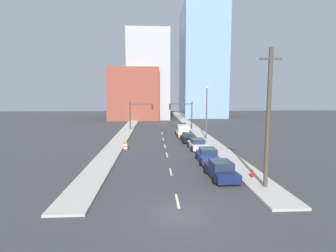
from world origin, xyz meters
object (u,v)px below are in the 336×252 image
(sedan_white, at_px, (197,144))
(sedan_navy, at_px, (221,170))
(sedan_black, at_px, (188,138))
(box_truck_tan, at_px, (183,131))
(sedan_blue, at_px, (208,156))
(sedan_gray, at_px, (182,127))
(traffic_barrel, at_px, (126,146))
(utility_pole_right_near, at_px, (268,119))
(street_lamp, at_px, (207,109))
(fire_hydrant, at_px, (252,174))
(traffic_signal_left, at_px, (137,112))
(traffic_signal_right, at_px, (185,111))

(sedan_white, bearing_deg, sedan_navy, -91.84)
(sedan_black, bearing_deg, box_truck_tan, 90.77)
(sedan_white, bearing_deg, sedan_blue, -92.03)
(sedan_gray, bearing_deg, traffic_barrel, -116.32)
(utility_pole_right_near, relative_size, sedan_navy, 2.23)
(street_lamp, relative_size, sedan_black, 1.98)
(traffic_barrel, relative_size, fire_hydrant, 1.14)
(traffic_signal_left, bearing_deg, sedan_navy, -74.04)
(sedan_white, xyz_separation_m, box_truck_tan, (-0.68, 10.91, 0.25))
(sedan_blue, bearing_deg, sedan_navy, -88.93)
(sedan_white, xyz_separation_m, sedan_gray, (-0.05, 17.60, 0.05))
(sedan_blue, distance_m, sedan_gray, 24.21)
(traffic_signal_left, bearing_deg, utility_pole_right_near, -71.11)
(traffic_barrel, relative_size, sedan_navy, 0.20)
(sedan_gray, bearing_deg, sedan_blue, -88.26)
(traffic_signal_left, bearing_deg, box_truck_tan, -45.37)
(traffic_signal_left, bearing_deg, street_lamp, -46.96)
(sedan_blue, bearing_deg, traffic_signal_left, 109.84)
(utility_pole_right_near, xyz_separation_m, sedan_white, (-2.69, 14.69, -4.70))
(sedan_white, bearing_deg, traffic_signal_right, 86.29)
(utility_pole_right_near, distance_m, street_lamp, 21.66)
(traffic_barrel, height_order, sedan_gray, sedan_gray)
(sedan_blue, bearing_deg, sedan_white, 90.65)
(street_lamp, height_order, fire_hydrant, street_lamp)
(sedan_blue, bearing_deg, sedan_gray, 90.91)
(sedan_blue, height_order, sedan_gray, sedan_gray)
(sedan_navy, bearing_deg, fire_hydrant, -12.78)
(street_lamp, relative_size, sedan_gray, 1.87)
(sedan_black, bearing_deg, traffic_barrel, -149.27)
(utility_pole_right_near, distance_m, sedan_navy, 6.03)
(fire_hydrant, height_order, sedan_white, sedan_white)
(traffic_signal_left, bearing_deg, traffic_signal_right, 0.00)
(sedan_blue, relative_size, sedan_white, 1.01)
(sedan_white, distance_m, sedan_gray, 17.60)
(traffic_barrel, distance_m, sedan_navy, 15.29)
(utility_pole_right_near, relative_size, sedan_blue, 2.29)
(sedan_navy, bearing_deg, sedan_black, 88.75)
(fire_hydrant, bearing_deg, sedan_white, 101.60)
(sedan_white, bearing_deg, traffic_signal_left, 113.03)
(street_lamp, xyz_separation_m, sedan_white, (-2.56, -6.96, -4.25))
(sedan_black, xyz_separation_m, sedan_gray, (0.51, 12.14, 0.05))
(fire_hydrant, xyz_separation_m, sedan_navy, (-2.55, 0.44, 0.26))
(traffic_signal_right, relative_size, sedan_black, 1.33)
(traffic_signal_right, relative_size, sedan_navy, 1.21)
(traffic_signal_right, bearing_deg, sedan_white, -91.86)
(utility_pole_right_near, relative_size, box_truck_tan, 1.80)
(traffic_signal_left, relative_size, sedan_black, 1.33)
(traffic_signal_left, distance_m, box_truck_tan, 12.08)
(fire_hydrant, relative_size, sedan_black, 0.20)
(box_truck_tan, bearing_deg, sedan_navy, -87.57)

